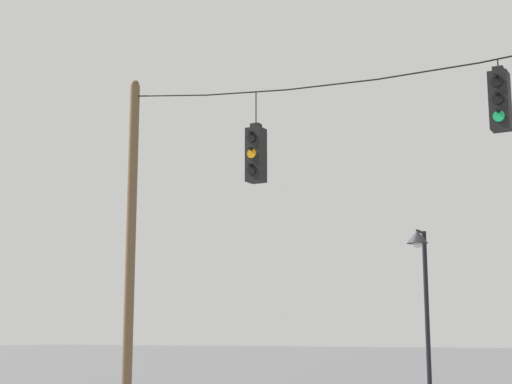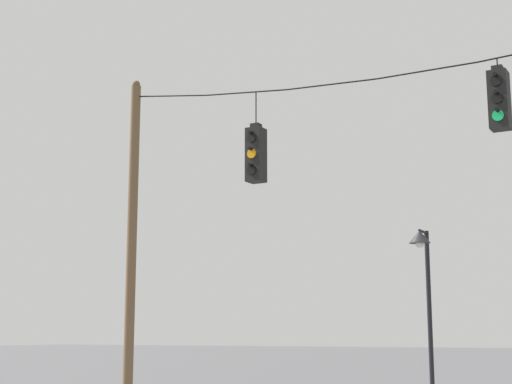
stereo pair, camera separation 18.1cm
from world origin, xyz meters
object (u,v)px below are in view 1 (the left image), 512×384
object	(u,v)px
traffic_light_near_left_pole	(256,154)
utility_pole_left	(131,244)
traffic_light_over_intersection	(500,100)
street_lamp	(421,266)

from	to	relation	value
traffic_light_near_left_pole	utility_pole_left	bearing A→B (deg)	179.86
traffic_light_over_intersection	street_lamp	size ratio (longest dim) A/B	0.29
utility_pole_left	traffic_light_near_left_pole	bearing A→B (deg)	-0.14
utility_pole_left	street_lamp	xyz separation A→B (m)	(4.76, 5.94, -0.23)
traffic_light_near_left_pole	traffic_light_over_intersection	distance (m)	4.94
utility_pole_left	traffic_light_near_left_pole	distance (m)	3.58
utility_pole_left	street_lamp	size ratio (longest dim) A/B	1.68
utility_pole_left	traffic_light_over_intersection	distance (m)	8.36
utility_pole_left	traffic_light_over_intersection	world-z (taller)	utility_pole_left
traffic_light_over_intersection	utility_pole_left	bearing A→B (deg)	179.94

